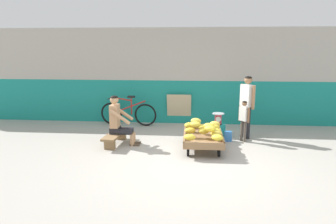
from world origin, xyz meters
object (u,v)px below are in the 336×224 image
object	(u,v)px
banana_cart	(203,138)
bicycle_near_left	(128,113)
vendor_seated	(119,120)
shopping_bag	(228,136)
customer_child	(244,117)
weighing_scale	(218,119)
plastic_crate	(218,130)
customer_adult	(247,100)
low_bench	(116,136)
sign_board	(179,109)

from	to	relation	value
banana_cart	bicycle_near_left	world-z (taller)	bicycle_near_left
vendor_seated	shopping_bag	distance (m)	2.61
banana_cart	shopping_bag	bearing A→B (deg)	44.60
banana_cart	customer_child	distance (m)	1.20
vendor_seated	weighing_scale	bearing A→B (deg)	20.41
banana_cart	weighing_scale	distance (m)	1.10
plastic_crate	customer_adult	size ratio (longest dim) A/B	0.24
plastic_crate	weighing_scale	size ratio (longest dim) A/B	1.20
vendor_seated	plastic_crate	bearing A→B (deg)	20.43
customer_child	shopping_bag	xyz separation A→B (m)	(-0.35, -0.01, -0.49)
low_bench	plastic_crate	xyz separation A→B (m)	(2.40, 0.86, -0.05)
low_bench	bicycle_near_left	distance (m)	1.80
bicycle_near_left	customer_child	distance (m)	3.34
banana_cart	plastic_crate	xyz separation A→B (m)	(0.40, 1.00, -0.09)
customer_adult	vendor_seated	bearing A→B (deg)	-165.26
sign_board	shopping_bag	xyz separation A→B (m)	(1.26, -1.63, -0.32)
low_bench	shopping_bag	distance (m)	2.66
banana_cart	customer_child	size ratio (longest dim) A/B	1.48
banana_cart	customer_adult	size ratio (longest dim) A/B	0.95
sign_board	customer_child	distance (m)	2.29
banana_cart	weighing_scale	bearing A→B (deg)	68.28
banana_cart	low_bench	xyz separation A→B (m)	(-2.00, 0.14, -0.04)
shopping_bag	plastic_crate	bearing A→B (deg)	118.43
low_bench	shopping_bag	world-z (taller)	low_bench
banana_cart	customer_adult	world-z (taller)	customer_adult
banana_cart	vendor_seated	distance (m)	1.95
weighing_scale	low_bench	bearing A→B (deg)	-160.24
sign_board	weighing_scale	bearing A→B (deg)	-49.93
bicycle_near_left	customer_child	size ratio (longest dim) A/B	1.69
weighing_scale	customer_child	distance (m)	0.70
plastic_crate	weighing_scale	xyz separation A→B (m)	(0.00, -0.00, 0.30)
bicycle_near_left	shopping_bag	distance (m)	3.02
vendor_seated	low_bench	bearing A→B (deg)	-178.65
low_bench	sign_board	xyz separation A→B (m)	(1.36, 2.10, 0.24)
plastic_crate	bicycle_near_left	size ratio (longest dim) A/B	0.22
customer_child	sign_board	bearing A→B (deg)	134.79
low_bench	customer_child	distance (m)	3.03
customer_adult	shopping_bag	xyz separation A→B (m)	(-0.46, -0.32, -0.83)
banana_cart	shopping_bag	xyz separation A→B (m)	(0.61, 0.60, -0.12)
sign_board	customer_adult	xyz separation A→B (m)	(1.72, -1.31, 0.52)
weighing_scale	shopping_bag	world-z (taller)	weighing_scale
plastic_crate	weighing_scale	world-z (taller)	weighing_scale
customer_child	bicycle_near_left	bearing A→B (deg)	156.67
vendor_seated	shopping_bag	world-z (taller)	vendor_seated
sign_board	shopping_bag	size ratio (longest dim) A/B	3.66
vendor_seated	plastic_crate	size ratio (longest dim) A/B	3.17
sign_board	customer_child	xyz separation A→B (m)	(1.61, -1.62, 0.17)
sign_board	banana_cart	bearing A→B (deg)	-73.95
low_bench	vendor_seated	world-z (taller)	vendor_seated
sign_board	shopping_bag	world-z (taller)	sign_board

